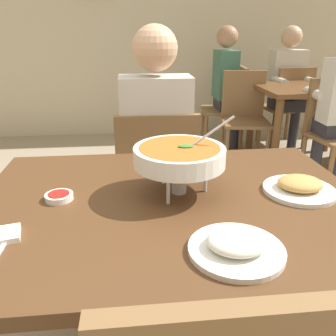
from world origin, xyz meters
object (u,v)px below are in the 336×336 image
at_px(chair_bg_right, 231,103).
at_px(patron_bg_right, 228,82).
at_px(dining_table_main, 173,229).
at_px(chair_bg_middle, 288,103).
at_px(chair_diner_main, 157,180).
at_px(rice_plate, 237,246).
at_px(curry_bowl, 179,156).
at_px(diner_main, 156,137).
at_px(chair_bg_left, 334,126).
at_px(sauce_dish, 59,196).
at_px(chair_bg_window, 244,112).
at_px(appetizer_plate, 300,187).
at_px(patron_bg_middle, 288,81).
at_px(dining_table_far, 310,101).

distance_m(chair_bg_right, patron_bg_right, 0.24).
distance_m(dining_table_main, chair_bg_middle, 3.17).
distance_m(chair_diner_main, rice_plate, 1.10).
bearing_deg(chair_bg_right, dining_table_main, -109.43).
bearing_deg(curry_bowl, diner_main, 92.11).
bearing_deg(dining_table_main, chair_bg_left, 47.57).
bearing_deg(sauce_dish, chair_bg_window, 59.41).
xyz_separation_m(appetizer_plate, chair_bg_middle, (1.18, 2.71, -0.28)).
xyz_separation_m(chair_diner_main, appetizer_plate, (0.43, -0.74, 0.28)).
bearing_deg(chair_bg_middle, patron_bg_middle, 179.43).
relative_size(curry_bowl, chair_bg_middle, 0.37).
height_order(chair_diner_main, diner_main, diner_main).
bearing_deg(chair_bg_middle, patron_bg_right, 175.82).
relative_size(chair_diner_main, chair_bg_middle, 1.00).
bearing_deg(sauce_dish, curry_bowl, 1.91).
height_order(diner_main, appetizer_plate, diner_main).
distance_m(diner_main, sauce_dish, 0.83).
relative_size(chair_diner_main, curry_bowl, 2.71).
relative_size(chair_bg_left, chair_bg_right, 1.00).
bearing_deg(dining_table_main, chair_bg_right, 70.57).
bearing_deg(chair_bg_right, appetizer_plate, -101.16).
distance_m(rice_plate, chair_bg_right, 3.20).
height_order(dining_table_main, patron_bg_middle, patron_bg_middle).
xyz_separation_m(dining_table_far, patron_bg_right, (-0.65, 0.57, 0.11)).
xyz_separation_m(chair_diner_main, patron_bg_right, (0.93, 2.02, 0.24)).
height_order(diner_main, curry_bowl, diner_main).
bearing_deg(chair_diner_main, dining_table_far, 42.42).
bearing_deg(patron_bg_right, chair_bg_left, -57.60).
bearing_deg(chair_diner_main, sauce_dish, -117.14).
xyz_separation_m(curry_bowl, dining_table_far, (1.55, 2.15, -0.27)).
bearing_deg(patron_bg_middle, diner_main, -129.12).
bearing_deg(dining_table_far, chair_bg_left, -89.32).
height_order(chair_bg_left, chair_bg_window, same).
xyz_separation_m(chair_diner_main, rice_plate, (0.12, -1.06, 0.28)).
xyz_separation_m(diner_main, chair_bg_window, (0.98, 1.53, -0.24)).
bearing_deg(patron_bg_right, dining_table_main, -108.56).
relative_size(curry_bowl, rice_plate, 1.39).
bearing_deg(chair_diner_main, appetizer_plate, -59.91).
relative_size(chair_diner_main, chair_bg_right, 1.00).
bearing_deg(chair_bg_window, chair_bg_right, 91.09).
distance_m(dining_table_main, sauce_dish, 0.39).
distance_m(chair_diner_main, sauce_dish, 0.85).
distance_m(appetizer_plate, patron_bg_right, 2.81).
bearing_deg(rice_plate, sauce_dish, 144.93).
xyz_separation_m(dining_table_main, patron_bg_middle, (1.57, 2.72, 0.08)).
bearing_deg(appetizer_plate, dining_table_far, 62.28).
xyz_separation_m(sauce_dish, chair_bg_right, (1.34, 2.73, -0.27)).
bearing_deg(dining_table_main, curry_bowl, 61.77).
distance_m(appetizer_plate, dining_table_far, 2.48).
bearing_deg(chair_bg_left, chair_bg_middle, 88.40).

